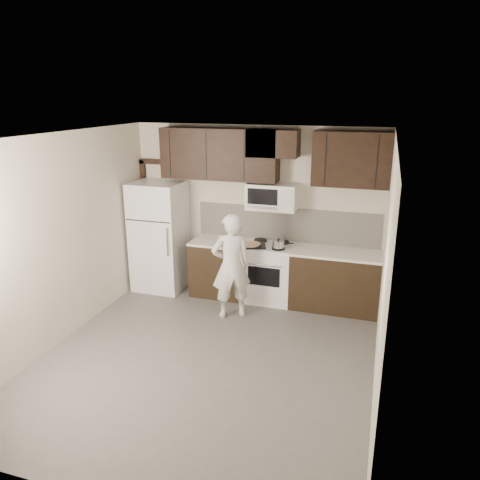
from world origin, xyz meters
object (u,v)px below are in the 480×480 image
at_px(microwave, 272,197).
at_px(person, 231,266).
at_px(refrigerator, 160,236).
at_px(stove, 269,272).

relative_size(microwave, person, 0.49).
bearing_deg(refrigerator, stove, 1.51).
bearing_deg(microwave, person, -113.95).
xyz_separation_m(stove, refrigerator, (-1.85, -0.05, 0.44)).
bearing_deg(person, refrigerator, -55.78).
relative_size(refrigerator, person, 1.15).
bearing_deg(microwave, stove, -89.90).
distance_m(microwave, refrigerator, 2.00).
distance_m(stove, microwave, 1.20).
xyz_separation_m(stove, person, (-0.38, -0.73, 0.32)).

